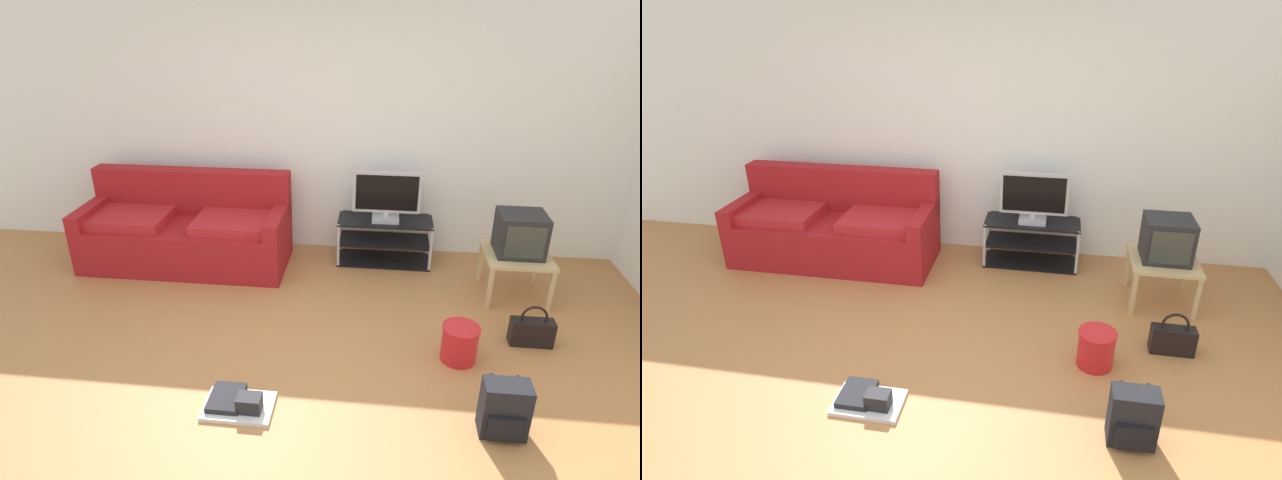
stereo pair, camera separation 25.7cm
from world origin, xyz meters
TOP-DOWN VIEW (x-y plane):
  - ground_plane at (0.00, 0.00)m, footprint 9.00×9.80m
  - wall_back at (0.00, 2.45)m, footprint 9.00×0.10m
  - couch at (-1.36, 1.86)m, footprint 2.04×0.82m
  - tv_stand at (0.63, 2.10)m, footprint 0.95×0.41m
  - flat_tv at (0.63, 2.08)m, footprint 0.67×0.22m
  - side_table at (1.81, 1.54)m, footprint 0.57×0.57m
  - crt_tv at (1.81, 1.56)m, footprint 0.40×0.38m
  - backpack at (1.39, -0.20)m, footprint 0.29×0.24m
  - handbag at (1.80, 0.78)m, footprint 0.33×0.12m
  - cleaning_bucket at (1.21, 0.52)m, footprint 0.28×0.28m
  - floor_tray at (-0.31, -0.19)m, footprint 0.46×0.33m

SIDE VIEW (x-z plane):
  - ground_plane at x=0.00m, z-range -0.02..0.00m
  - floor_tray at x=-0.31m, z-range -0.03..0.11m
  - handbag at x=1.80m, z-range -0.05..0.29m
  - cleaning_bucket at x=1.21m, z-range 0.01..0.30m
  - backpack at x=1.39m, z-range 0.00..0.37m
  - tv_stand at x=0.63m, z-range 0.00..0.46m
  - couch at x=-1.36m, z-range -0.12..0.79m
  - side_table at x=1.81m, z-range 0.15..0.58m
  - crt_tv at x=1.81m, z-range 0.42..0.80m
  - flat_tv at x=0.63m, z-range 0.46..0.97m
  - wall_back at x=0.00m, z-range 0.00..2.70m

